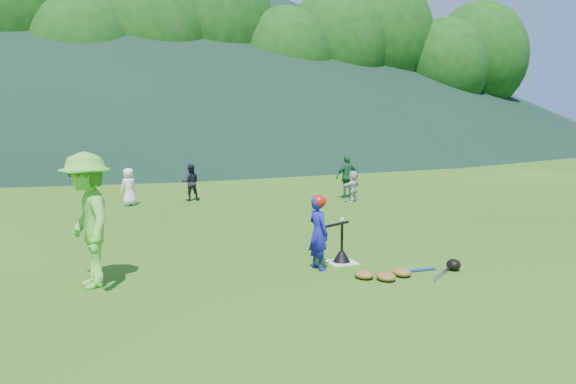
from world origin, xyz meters
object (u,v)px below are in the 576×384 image
at_px(fielder_c, 347,177).
at_px(fielder_d, 353,186).
at_px(fielder_a, 129,187).
at_px(equipment_pile, 402,272).
at_px(batting_tee, 342,255).
at_px(batter_child, 318,233).
at_px(adult_coach, 87,220).
at_px(home_plate, 342,262).
at_px(fielder_b, 191,182).

xyz_separation_m(fielder_c, fielder_d, (-0.21, -0.78, -0.20)).
xyz_separation_m(fielder_a, equipment_pile, (3.20, -8.89, -0.46)).
bearing_deg(batting_tee, fielder_c, 62.24).
bearing_deg(batter_child, fielder_a, 5.34).
bearing_deg(adult_coach, batting_tee, 78.69).
height_order(fielder_a, fielder_d, fielder_a).
bearing_deg(home_plate, fielder_a, 109.08).
height_order(fielder_b, fielder_c, fielder_c).
bearing_deg(equipment_pile, adult_coach, 165.24).
bearing_deg(fielder_b, fielder_c, 173.67).
distance_m(adult_coach, fielder_b, 8.65).
relative_size(fielder_a, batting_tee, 1.55).
bearing_deg(fielder_a, batter_child, 76.97).
distance_m(fielder_a, equipment_pile, 9.46).
bearing_deg(adult_coach, fielder_d, 119.52).
distance_m(home_plate, fielder_d, 7.11).
height_order(fielder_c, equipment_pile, fielder_c).
xyz_separation_m(adult_coach, batting_tee, (3.99, -0.11, -0.84)).
relative_size(adult_coach, equipment_pile, 1.08).
distance_m(fielder_c, equipment_pile, 8.67).
xyz_separation_m(home_plate, adult_coach, (-3.99, 0.11, 0.96)).
height_order(batter_child, fielder_b, batter_child).
relative_size(fielder_c, batting_tee, 1.93).
relative_size(fielder_a, fielder_d, 1.16).
bearing_deg(fielder_a, adult_coach, 52.33).
bearing_deg(fielder_c, equipment_pile, 63.18).
relative_size(batter_child, fielder_b, 1.10).
distance_m(fielder_b, equipment_pile, 9.37).
bearing_deg(fielder_d, batting_tee, 30.79).
height_order(home_plate, batting_tee, batting_tee).
xyz_separation_m(adult_coach, fielder_d, (7.45, 6.09, -0.51)).
distance_m(fielder_a, fielder_d, 6.38).
bearing_deg(equipment_pile, fielder_b, 98.60).
height_order(fielder_a, fielder_c, fielder_c).
bearing_deg(fielder_c, fielder_d, 69.83).
height_order(fielder_a, fielder_b, fielder_b).
relative_size(fielder_d, equipment_pile, 0.51).
bearing_deg(equipment_pile, batting_tee, 115.06).
distance_m(fielder_a, fielder_b, 1.84).
height_order(batter_child, equipment_pile, batter_child).
bearing_deg(fielder_b, fielder_d, 164.03).
bearing_deg(batting_tee, fielder_b, 96.26).
relative_size(fielder_a, equipment_pile, 0.59).
distance_m(fielder_a, batting_tee, 8.28).
bearing_deg(fielder_d, adult_coach, 9.22).
xyz_separation_m(fielder_d, batting_tee, (-3.46, -6.20, -0.33)).
bearing_deg(fielder_a, home_plate, 80.90).
bearing_deg(fielder_a, equipment_pile, 81.64).
bearing_deg(fielder_c, adult_coach, 36.54).
bearing_deg(adult_coach, fielder_c, 122.14).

